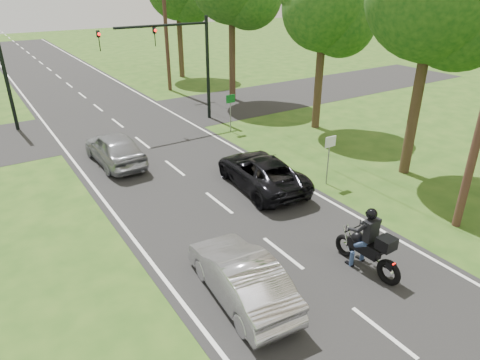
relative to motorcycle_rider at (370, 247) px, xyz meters
The scene contains 14 objects.
ground 2.70m from the motorcycle_rider, 127.93° to the left, with size 140.00×140.00×0.00m, color #264914.
road 12.16m from the motorcycle_rider, 97.50° to the left, with size 8.00×100.00×0.01m, color black.
cross_road 18.12m from the motorcycle_rider, 95.02° to the left, with size 60.00×7.00×0.01m, color black.
motorcycle_rider is the anchor object (origin of this frame).
dark_suv 6.35m from the motorcycle_rider, 84.34° to the left, with size 2.24×4.87×1.35m, color black.
silver_sedan 3.96m from the motorcycle_rider, 164.90° to the left, with size 1.45×4.16×1.37m, color #AAA9AE.
silver_suv 12.58m from the motorcycle_rider, 106.83° to the left, with size 1.79×4.44×1.51m, color #93959A.
traffic_signal 16.46m from the motorcycle_rider, 83.75° to the left, with size 6.38×0.44×6.00m.
signal_pole_far 21.26m from the motorcycle_rider, 108.71° to the left, with size 0.20×0.20×6.00m, color black.
utility_pole_far 24.84m from the motorcycle_rider, 79.12° to the left, with size 1.60×0.28×10.00m.
sign_white 5.95m from the motorcycle_rider, 58.11° to the left, with size 0.55×0.07×2.12m.
sign_green 13.45m from the motorcycle_rider, 75.70° to the left, with size 0.55×0.07×2.12m.
tree_row_b 10.31m from the motorcycle_rider, 27.76° to the left, with size 5.60×5.43×10.06m.
tree_row_c 14.61m from the motorcycle_rider, 52.97° to the left, with size 4.80×4.65×8.76m.
Camera 1 is at (-7.29, -8.71, 7.93)m, focal length 32.00 mm.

